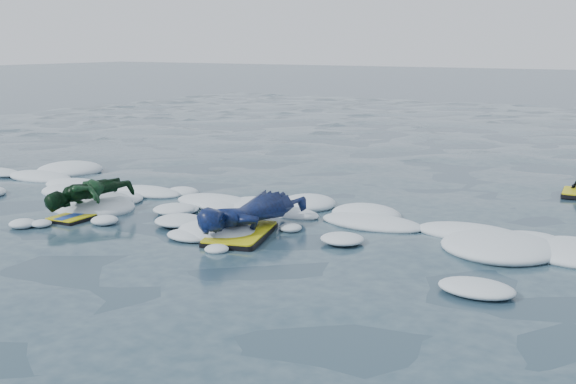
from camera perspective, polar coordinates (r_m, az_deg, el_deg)
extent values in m
plane|color=#1C2C44|center=(8.52, -5.46, -3.87)|extent=(120.00, 120.00, 0.00)
cube|color=black|center=(8.62, -3.78, -3.39)|extent=(0.96, 1.30, 0.06)
cube|color=yellow|center=(8.61, -3.78, -3.14)|extent=(0.92, 1.27, 0.02)
imported|color=navy|center=(8.76, -2.85, -1.65)|extent=(0.78, 1.79, 0.42)
cube|color=black|center=(9.93, -16.18, -1.86)|extent=(0.52, 0.85, 0.04)
cube|color=yellow|center=(9.92, -16.19, -1.70)|extent=(0.50, 0.83, 0.01)
cube|color=#1840B5|center=(9.92, -16.19, -1.64)|extent=(0.21, 0.79, 0.00)
imported|color=#103C1A|center=(10.01, -15.41, -0.37)|extent=(0.83, 1.32, 0.46)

